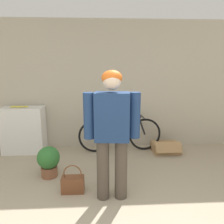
# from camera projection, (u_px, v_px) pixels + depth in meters

# --- Properties ---
(wall_back) EXTENTS (8.00, 0.07, 2.60)m
(wall_back) POSITION_uv_depth(u_px,v_px,m) (98.00, 86.00, 4.48)
(wall_back) COLOR #B7AD99
(wall_back) RESTS_ON ground_plane
(side_shelf) EXTENTS (0.80, 0.41, 0.91)m
(side_shelf) POSITION_uv_depth(u_px,v_px,m) (24.00, 130.00, 4.32)
(side_shelf) COLOR white
(side_shelf) RESTS_ON ground_plane
(person) EXTENTS (0.70, 0.28, 1.66)m
(person) POSITION_uv_depth(u_px,v_px,m) (112.00, 127.00, 2.69)
(person) COLOR #4C4238
(person) RESTS_ON ground_plane
(bicycle) EXTENTS (1.68, 0.46, 0.74)m
(bicycle) POSITION_uv_depth(u_px,v_px,m) (120.00, 134.00, 4.39)
(bicycle) COLOR black
(bicycle) RESTS_ON ground_plane
(banana) EXTENTS (0.37, 0.10, 0.04)m
(banana) POSITION_uv_depth(u_px,v_px,m) (19.00, 107.00, 4.20)
(banana) COLOR #EAD64C
(banana) RESTS_ON side_shelf
(handbag) EXTENTS (0.31, 0.16, 0.40)m
(handbag) POSITION_uv_depth(u_px,v_px,m) (73.00, 184.00, 2.99)
(handbag) COLOR brown
(handbag) RESTS_ON ground_plane
(cardboard_box) EXTENTS (0.53, 0.47, 0.26)m
(cardboard_box) POSITION_uv_depth(u_px,v_px,m) (166.00, 147.00, 4.39)
(cardboard_box) COLOR #A87F51
(cardboard_box) RESTS_ON ground_plane
(potted_plant) EXTENTS (0.35, 0.35, 0.49)m
(potted_plant) POSITION_uv_depth(u_px,v_px,m) (49.00, 160.00, 3.38)
(potted_plant) COLOR brown
(potted_plant) RESTS_ON ground_plane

